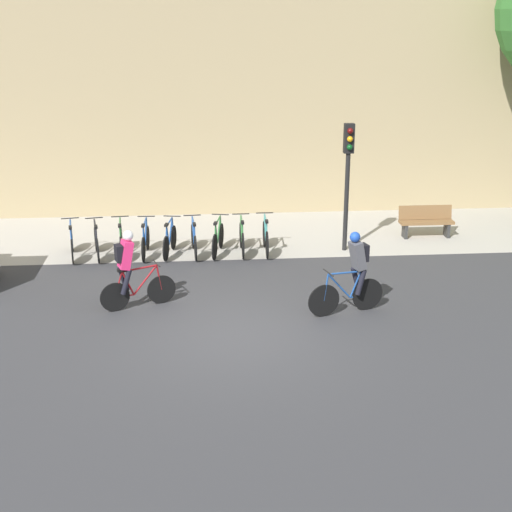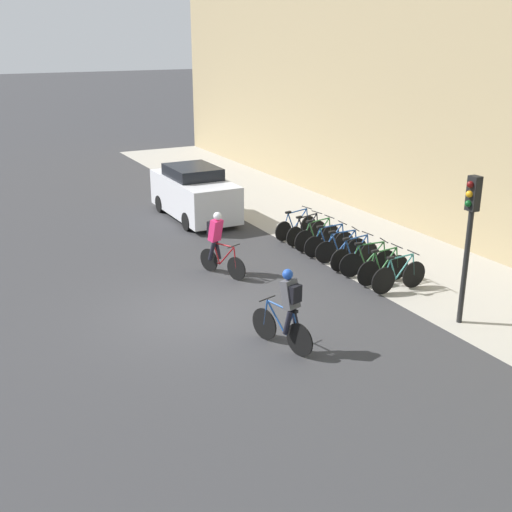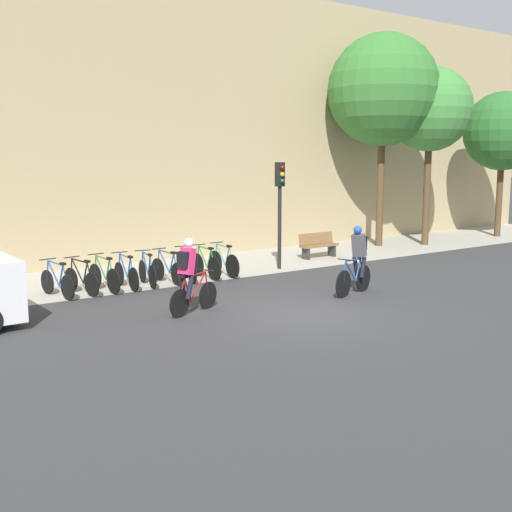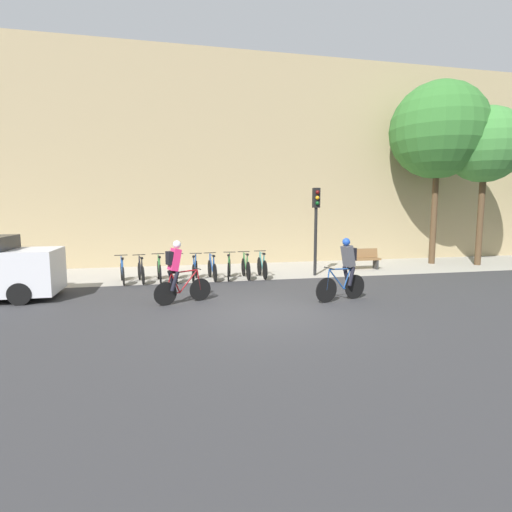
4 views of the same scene
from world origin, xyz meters
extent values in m
plane|color=#333335|center=(0.00, 0.00, 0.00)|extent=(200.00, 200.00, 0.00)
cube|color=#A39E93|center=(0.00, 6.75, 0.00)|extent=(44.00, 4.50, 0.01)
cube|color=tan|center=(0.00, 9.30, 4.87)|extent=(44.00, 0.60, 9.73)
cylinder|color=black|center=(-1.52, 1.71, 0.32)|extent=(0.62, 0.26, 0.65)
cylinder|color=black|center=(-2.49, 1.34, 0.32)|extent=(0.62, 0.26, 0.65)
cylinder|color=maroon|center=(-1.85, 1.59, 0.61)|extent=(0.55, 0.24, 0.62)
cylinder|color=maroon|center=(-2.21, 1.45, 0.59)|extent=(0.26, 0.13, 0.58)
cylinder|color=maroon|center=(-1.96, 1.55, 0.89)|extent=(0.74, 0.31, 0.07)
cylinder|color=maroon|center=(-2.30, 1.42, 0.32)|extent=(0.40, 0.18, 0.05)
cylinder|color=maroon|center=(-2.40, 1.38, 0.60)|extent=(0.21, 0.11, 0.56)
cylinder|color=maroon|center=(-1.56, 1.70, 0.61)|extent=(0.12, 0.08, 0.59)
cylinder|color=black|center=(-1.60, 1.69, 0.94)|extent=(0.19, 0.44, 0.03)
cube|color=black|center=(-2.32, 1.41, 0.91)|extent=(0.22, 0.15, 0.06)
cube|color=#E52866|center=(-2.22, 1.45, 1.24)|extent=(0.41, 0.41, 0.63)
sphere|color=silver|center=(-2.15, 1.47, 1.65)|extent=(0.28, 0.28, 0.22)
cylinder|color=black|center=(-2.23, 1.33, 0.67)|extent=(0.30, 0.20, 0.56)
cylinder|color=black|center=(-2.31, 1.53, 0.67)|extent=(0.26, 0.19, 0.56)
cube|color=black|center=(-2.35, 1.40, 1.29)|extent=(0.22, 0.29, 0.36)
cylinder|color=black|center=(1.92, 0.71, 0.36)|extent=(0.69, 0.23, 0.71)
cylinder|color=black|center=(2.91, 0.99, 0.36)|extent=(0.69, 0.23, 0.71)
cylinder|color=#1E478C|center=(2.25, 0.80, 0.64)|extent=(0.56, 0.19, 0.62)
cylinder|color=#1E478C|center=(2.62, 0.91, 0.62)|extent=(0.27, 0.11, 0.58)
cylinder|color=#1E478C|center=(2.36, 0.83, 0.92)|extent=(0.75, 0.24, 0.07)
cylinder|color=#1E478C|center=(2.71, 0.93, 0.35)|extent=(0.41, 0.14, 0.05)
cylinder|color=#1E478C|center=(2.82, 0.96, 0.63)|extent=(0.22, 0.09, 0.56)
cylinder|color=#1E478C|center=(1.96, 0.72, 0.65)|extent=(0.12, 0.07, 0.59)
cylinder|color=black|center=(2.00, 0.73, 0.98)|extent=(0.15, 0.45, 0.03)
cube|color=black|center=(2.73, 0.94, 0.95)|extent=(0.21, 0.13, 0.06)
cube|color=#4C4C51|center=(2.64, 0.91, 1.28)|extent=(0.39, 0.39, 0.63)
sphere|color=#1E47AD|center=(2.56, 0.89, 1.69)|extent=(0.27, 0.27, 0.22)
cylinder|color=black|center=(2.66, 1.03, 0.70)|extent=(0.29, 0.18, 0.56)
cylinder|color=black|center=(2.71, 0.82, 0.70)|extent=(0.26, 0.17, 0.56)
cube|color=black|center=(2.77, 0.95, 1.33)|extent=(0.20, 0.29, 0.36)
cylinder|color=black|center=(-4.08, 5.58, 0.32)|extent=(0.14, 0.64, 0.64)
cylinder|color=black|center=(-3.90, 4.54, 0.32)|extent=(0.14, 0.64, 0.64)
cylinder|color=#1E478C|center=(-4.02, 5.22, 0.60)|extent=(0.13, 0.58, 0.62)
cylinder|color=#1E478C|center=(-3.95, 4.84, 0.59)|extent=(0.08, 0.27, 0.58)
cylinder|color=#1E478C|center=(-4.00, 5.11, 0.89)|extent=(0.17, 0.78, 0.07)
cylinder|color=#1E478C|center=(-3.94, 4.75, 0.31)|extent=(0.10, 0.42, 0.05)
cylinder|color=#1E478C|center=(-3.92, 4.63, 0.60)|extent=(0.07, 0.22, 0.56)
cylinder|color=#1E478C|center=(-4.07, 5.54, 0.61)|extent=(0.06, 0.12, 0.59)
cylinder|color=black|center=(-4.06, 5.49, 0.94)|extent=(0.46, 0.10, 0.03)
cube|color=black|center=(-3.93, 4.73, 0.91)|extent=(0.11, 0.21, 0.06)
cylinder|color=black|center=(-3.45, 5.56, 0.32)|extent=(0.15, 0.64, 0.64)
cylinder|color=black|center=(-3.26, 4.56, 0.32)|extent=(0.15, 0.64, 0.64)
cylinder|color=black|center=(-3.38, 5.22, 0.60)|extent=(0.14, 0.55, 0.62)
cylinder|color=black|center=(-3.31, 4.85, 0.59)|extent=(0.09, 0.26, 0.58)
cylinder|color=black|center=(-3.36, 5.11, 0.89)|extent=(0.18, 0.74, 0.07)
cylinder|color=black|center=(-3.30, 4.76, 0.31)|extent=(0.11, 0.40, 0.05)
cylinder|color=black|center=(-3.28, 4.65, 0.60)|extent=(0.07, 0.21, 0.56)
cylinder|color=black|center=(-3.44, 5.52, 0.61)|extent=(0.06, 0.12, 0.58)
cylinder|color=black|center=(-3.43, 5.48, 0.94)|extent=(0.46, 0.11, 0.03)
cube|color=black|center=(-3.29, 4.74, 0.91)|extent=(0.12, 0.21, 0.06)
cylinder|color=black|center=(-2.76, 5.57, 0.34)|extent=(0.09, 0.68, 0.68)
cylinder|color=black|center=(-2.67, 4.54, 0.34)|extent=(0.09, 0.68, 0.68)
cylinder|color=#2D6B33|center=(-2.73, 5.22, 0.62)|extent=(0.09, 0.57, 0.62)
cylinder|color=#2D6B33|center=(-2.70, 4.84, 0.61)|extent=(0.06, 0.27, 0.58)
cylinder|color=#2D6B33|center=(-2.72, 5.11, 0.91)|extent=(0.11, 0.77, 0.07)
cylinder|color=#2D6B33|center=(-2.69, 4.75, 0.33)|extent=(0.07, 0.42, 0.05)
cylinder|color=#2D6B33|center=(-2.68, 4.64, 0.62)|extent=(0.05, 0.22, 0.56)
cylinder|color=#2D6B33|center=(-2.76, 5.53, 0.63)|extent=(0.05, 0.12, 0.59)
cylinder|color=black|center=(-2.76, 5.49, 0.96)|extent=(0.46, 0.07, 0.03)
cube|color=black|center=(-2.69, 4.73, 0.93)|extent=(0.10, 0.21, 0.06)
cylinder|color=black|center=(-2.06, 5.58, 0.33)|extent=(0.06, 0.66, 0.66)
cylinder|color=black|center=(-2.10, 4.54, 0.33)|extent=(0.06, 0.66, 0.66)
cylinder|color=#1E478C|center=(-2.08, 5.22, 0.61)|extent=(0.06, 0.57, 0.62)
cylinder|color=#1E478C|center=(-2.09, 4.84, 0.59)|extent=(0.05, 0.27, 0.58)
cylinder|color=#1E478C|center=(-2.08, 5.11, 0.89)|extent=(0.07, 0.77, 0.07)
cylinder|color=#1E478C|center=(-2.09, 4.75, 0.32)|extent=(0.05, 0.42, 0.05)
cylinder|color=#1E478C|center=(-2.10, 4.63, 0.60)|extent=(0.04, 0.22, 0.56)
cylinder|color=#1E478C|center=(-2.06, 5.54, 0.62)|extent=(0.04, 0.12, 0.59)
cylinder|color=black|center=(-2.06, 5.50, 0.95)|extent=(0.46, 0.05, 0.03)
cube|color=black|center=(-2.10, 4.73, 0.92)|extent=(0.09, 0.20, 0.06)
cylinder|color=black|center=(-1.36, 5.54, 0.33)|extent=(0.15, 0.65, 0.65)
cylinder|color=black|center=(-1.53, 4.57, 0.33)|extent=(0.15, 0.65, 0.65)
cylinder|color=#1E478C|center=(-1.42, 5.21, 0.61)|extent=(0.13, 0.54, 0.62)
cylinder|color=#1E478C|center=(-1.48, 4.86, 0.59)|extent=(0.08, 0.26, 0.58)
cylinder|color=#1E478C|center=(-1.44, 5.11, 0.89)|extent=(0.16, 0.72, 0.07)
cylinder|color=#1E478C|center=(-1.50, 4.77, 0.32)|extent=(0.10, 0.39, 0.05)
cylinder|color=#1E478C|center=(-1.52, 4.66, 0.60)|extent=(0.07, 0.21, 0.56)
cylinder|color=#1E478C|center=(-1.37, 5.50, 0.62)|extent=(0.06, 0.12, 0.58)
cylinder|color=black|center=(-1.38, 5.47, 0.95)|extent=(0.46, 0.11, 0.03)
cube|color=black|center=(-1.50, 4.75, 0.92)|extent=(0.11, 0.21, 0.06)
cylinder|color=black|center=(-0.85, 5.58, 0.33)|extent=(0.09, 0.66, 0.66)
cylinder|color=black|center=(-0.77, 4.54, 0.33)|extent=(0.09, 0.66, 0.66)
cylinder|color=#1E478C|center=(-0.82, 5.23, 0.61)|extent=(0.08, 0.57, 0.62)
cylinder|color=#1E478C|center=(-0.79, 4.84, 0.60)|extent=(0.06, 0.27, 0.58)
cylinder|color=#1E478C|center=(-0.81, 5.11, 0.89)|extent=(0.10, 0.78, 0.07)
cylinder|color=#1E478C|center=(-0.78, 4.75, 0.32)|extent=(0.06, 0.42, 0.05)
cylinder|color=#1E478C|center=(-0.78, 4.63, 0.60)|extent=(0.05, 0.22, 0.56)
cylinder|color=#1E478C|center=(-0.85, 5.54, 0.62)|extent=(0.05, 0.12, 0.59)
cylinder|color=black|center=(-0.84, 5.50, 0.95)|extent=(0.46, 0.06, 0.03)
cube|color=black|center=(-0.78, 4.72, 0.92)|extent=(0.10, 0.21, 0.06)
cylinder|color=black|center=(-0.07, 5.56, 0.34)|extent=(0.17, 0.67, 0.68)
cylinder|color=black|center=(-0.28, 4.56, 0.34)|extent=(0.17, 0.67, 0.68)
cylinder|color=#2D6B33|center=(-0.14, 5.22, 0.62)|extent=(0.15, 0.56, 0.62)
cylinder|color=#2D6B33|center=(-0.22, 4.85, 0.61)|extent=(0.09, 0.26, 0.58)
cylinder|color=#2D6B33|center=(-0.16, 5.11, 0.90)|extent=(0.19, 0.75, 0.07)
cylinder|color=#2D6B33|center=(-0.24, 4.76, 0.33)|extent=(0.11, 0.41, 0.05)
cylinder|color=#2D6B33|center=(-0.26, 4.65, 0.61)|extent=(0.07, 0.22, 0.56)
cylinder|color=#2D6B33|center=(-0.08, 5.52, 0.63)|extent=(0.06, 0.12, 0.59)
cylinder|color=black|center=(-0.09, 5.48, 0.96)|extent=(0.46, 0.12, 0.03)
cube|color=black|center=(-0.24, 4.74, 0.93)|extent=(0.12, 0.21, 0.06)
cylinder|color=black|center=(0.46, 5.54, 0.35)|extent=(0.04, 0.69, 0.69)
cylinder|color=black|center=(0.46, 4.58, 0.35)|extent=(0.04, 0.69, 0.69)
cylinder|color=#2D6B33|center=(0.46, 5.21, 0.63)|extent=(0.04, 0.53, 0.62)
cylinder|color=#2D6B33|center=(0.46, 4.86, 0.61)|extent=(0.04, 0.25, 0.58)
cylinder|color=#2D6B33|center=(0.46, 5.11, 0.91)|extent=(0.04, 0.72, 0.07)
cylinder|color=#2D6B33|center=(0.46, 4.77, 0.34)|extent=(0.03, 0.39, 0.05)
cylinder|color=#2D6B33|center=(0.46, 4.66, 0.62)|extent=(0.03, 0.20, 0.56)
cylinder|color=#2D6B33|center=(0.46, 5.50, 0.64)|extent=(0.04, 0.11, 0.58)
cylinder|color=black|center=(0.46, 5.46, 0.97)|extent=(0.46, 0.03, 0.03)
cube|color=black|center=(0.46, 4.75, 0.94)|extent=(0.08, 0.20, 0.06)
cylinder|color=black|center=(1.11, 5.55, 0.36)|extent=(0.05, 0.72, 0.72)
cylinder|color=black|center=(1.09, 4.57, 0.36)|extent=(0.05, 0.72, 0.72)
cylinder|color=teal|center=(1.10, 5.22, 0.64)|extent=(0.05, 0.54, 0.62)
cylinder|color=teal|center=(1.09, 4.85, 0.63)|extent=(0.04, 0.25, 0.58)
cylinder|color=teal|center=(1.10, 5.11, 0.92)|extent=(0.05, 0.72, 0.07)
cylinder|color=teal|center=(1.09, 4.77, 0.35)|extent=(0.04, 0.39, 0.05)
cylinder|color=teal|center=(1.09, 4.66, 0.63)|extent=(0.04, 0.21, 0.56)
cylinder|color=teal|center=(1.11, 5.51, 0.65)|extent=(0.04, 0.11, 0.58)
cylinder|color=black|center=(1.10, 5.47, 0.98)|extent=(0.46, 0.04, 0.03)
cube|color=black|center=(1.09, 4.75, 0.95)|extent=(0.08, 0.20, 0.06)
cylinder|color=black|center=(3.24, 5.08, 1.70)|extent=(0.12, 0.12, 3.41)
cube|color=black|center=(3.24, 5.08, 3.03)|extent=(0.26, 0.20, 0.76)
sphere|color=#590C0C|center=(3.24, 4.95, 3.24)|extent=(0.15, 0.15, 0.15)
sphere|color=orange|center=(3.24, 4.95, 3.03)|extent=(0.15, 0.15, 0.15)
sphere|color=#0C4719|center=(3.24, 4.95, 2.82)|extent=(0.15, 0.15, 0.15)
cube|color=brown|center=(5.79, 6.03, 0.45)|extent=(1.53, 0.40, 0.08)
cube|color=brown|center=(5.79, 6.21, 0.69)|extent=(1.53, 0.12, 0.40)
cube|color=#2D2D2D|center=(5.17, 6.03, 0.23)|extent=(0.08, 0.36, 0.45)
cube|color=#2D2D2D|center=(6.40, 6.03, 0.23)|extent=(0.08, 0.36, 0.45)
camera|label=1|loc=(-0.63, -12.97, 6.08)|focal=50.00mm
camera|label=2|loc=(12.93, -5.27, 6.28)|focal=45.00mm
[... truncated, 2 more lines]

